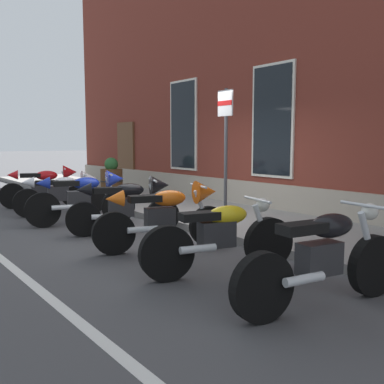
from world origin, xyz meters
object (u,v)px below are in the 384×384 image
at_px(motorcycle_blue_sport, 85,196).
at_px(motorcycle_black_naked, 325,259).
at_px(motorcycle_white_sport, 64,191).
at_px(motorcycle_black_sport, 128,203).
at_px(motorcycle_red_sport, 46,185).
at_px(motorcycle_yellow_naked, 221,237).
at_px(motorcycle_orange_sport, 168,213).
at_px(barrel_planter, 112,178).
at_px(parking_sign, 226,138).

relative_size(motorcycle_blue_sport, motorcycle_black_naked, 0.98).
distance_m(motorcycle_white_sport, motorcycle_black_sport, 2.65).
xyz_separation_m(motorcycle_red_sport, motorcycle_black_naked, (8.33, -0.10, -0.07)).
bearing_deg(motorcycle_yellow_naked, motorcycle_orange_sport, 172.56).
bearing_deg(motorcycle_red_sport, barrel_planter, 110.96).
bearing_deg(motorcycle_black_sport, motorcycle_red_sport, -178.96).
distance_m(motorcycle_blue_sport, motorcycle_yellow_naked, 4.10).
relative_size(motorcycle_orange_sport, barrel_planter, 2.02).
xyz_separation_m(motorcycle_orange_sport, barrel_planter, (-6.30, 2.25, 0.00)).
xyz_separation_m(motorcycle_white_sport, motorcycle_yellow_naked, (5.46, -0.10, -0.06)).
height_order(motorcycle_red_sport, motorcycle_black_sport, motorcycle_red_sport).
xyz_separation_m(motorcycle_blue_sport, barrel_planter, (-3.64, 2.42, -0.01)).
distance_m(motorcycle_black_sport, barrel_planter, 5.38).
height_order(motorcycle_black_naked, barrel_planter, barrel_planter).
xyz_separation_m(motorcycle_black_sport, parking_sign, (1.09, 1.33, 1.13)).
xyz_separation_m(motorcycle_black_sport, motorcycle_orange_sport, (1.38, -0.08, 0.00)).
bearing_deg(motorcycle_black_sport, parking_sign, 50.67).
height_order(motorcycle_yellow_naked, barrel_planter, barrel_planter).
bearing_deg(motorcycle_orange_sport, motorcycle_yellow_naked, -7.44).
relative_size(motorcycle_blue_sport, parking_sign, 0.87).
bearing_deg(motorcycle_black_sport, barrel_planter, 156.24).
height_order(motorcycle_white_sport, motorcycle_black_naked, motorcycle_black_naked).
height_order(motorcycle_white_sport, barrel_planter, barrel_planter).
distance_m(motorcycle_orange_sport, motorcycle_yellow_naked, 1.46).
bearing_deg(barrel_planter, motorcycle_white_sport, -45.59).
relative_size(motorcycle_red_sport, motorcycle_black_sport, 1.03).
distance_m(motorcycle_white_sport, motorcycle_blue_sport, 1.36).
xyz_separation_m(motorcycle_blue_sport, parking_sign, (2.37, 1.58, 1.12)).
height_order(motorcycle_blue_sport, motorcycle_orange_sport, motorcycle_blue_sport).
distance_m(motorcycle_yellow_naked, barrel_planter, 8.12).
bearing_deg(parking_sign, motorcycle_orange_sport, -78.28).
distance_m(motorcycle_orange_sport, motorcycle_black_naked, 2.88).
xyz_separation_m(motorcycle_red_sport, parking_sign, (5.15, 1.40, 1.13)).
bearing_deg(motorcycle_black_naked, motorcycle_orange_sport, 178.00).
bearing_deg(motorcycle_yellow_naked, motorcycle_red_sport, 178.41).
xyz_separation_m(motorcycle_white_sport, motorcycle_blue_sport, (1.36, -0.09, 0.04)).
height_order(motorcycle_blue_sport, barrel_planter, barrel_planter).
xyz_separation_m(motorcycle_red_sport, barrel_planter, (-0.86, 2.24, -0.00)).
distance_m(motorcycle_red_sport, barrel_planter, 2.40).
height_order(motorcycle_red_sport, motorcycle_yellow_naked, motorcycle_red_sport).
bearing_deg(motorcycle_black_naked, motorcycle_white_sport, 179.86).
bearing_deg(motorcycle_black_naked, barrel_planter, 165.67).
xyz_separation_m(motorcycle_red_sport, motorcycle_blue_sport, (2.78, -0.18, 0.01)).
xyz_separation_m(motorcycle_black_naked, barrel_planter, (-9.19, 2.35, 0.07)).
distance_m(motorcycle_orange_sport, parking_sign, 1.82).
xyz_separation_m(motorcycle_black_naked, parking_sign, (-3.17, 1.50, 1.20)).
bearing_deg(motorcycle_red_sport, motorcycle_white_sport, -3.48).
bearing_deg(motorcycle_blue_sport, motorcycle_yellow_naked, -0.21).
distance_m(motorcycle_yellow_naked, motorcycle_black_naked, 1.44).
relative_size(motorcycle_black_sport, motorcycle_black_naked, 0.90).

